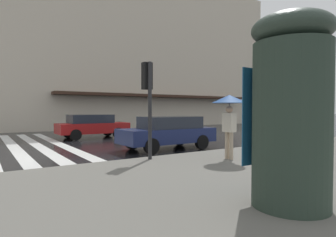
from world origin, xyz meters
name	(u,v)px	position (x,y,z in m)	size (l,w,h in m)	color
ground_plane	(12,159)	(0.00, 0.00, 0.00)	(220.00, 220.00, 0.00)	black
haussmann_block_corner	(127,48)	(20.33, -14.06, 9.12)	(16.88, 29.35, 18.63)	beige
billboard_column	(291,108)	(-8.48, -3.25, 1.74)	(1.26, 1.26, 3.10)	#28382D
traffic_signal_post	(148,89)	(-3.31, -3.55, 2.36)	(0.44, 0.30, 3.05)	#232326
car_navy	(168,132)	(-1.00, -5.84, 0.76)	(1.85, 4.10, 1.41)	navy
car_red	(92,125)	(5.50, -4.70, 0.76)	(1.85, 4.10, 1.41)	maroon
pedestrian_approaching_kerb	(229,106)	(-4.82, -5.62, 1.83)	(1.12, 1.12, 2.02)	beige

